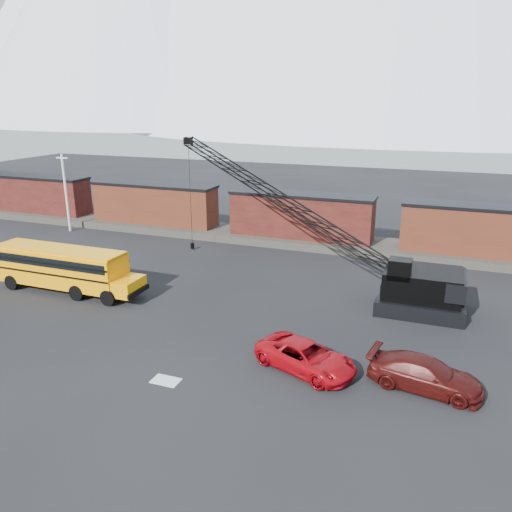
{
  "coord_description": "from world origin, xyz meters",
  "views": [
    {
      "loc": [
        12.35,
        -22.66,
        13.35
      ],
      "look_at": [
        0.78,
        7.87,
        3.0
      ],
      "focal_mm": 35.0,
      "sensor_mm": 36.0,
      "label": 1
    }
  ],
  "objects_px": {
    "red_pickup": "(306,357)",
    "crawler_crane": "(280,199)",
    "maroon_suv": "(425,374)",
    "school_bus": "(65,268)"
  },
  "relations": [
    {
      "from": "school_bus",
      "to": "maroon_suv",
      "type": "relative_size",
      "value": 2.17
    },
    {
      "from": "red_pickup",
      "to": "crawler_crane",
      "type": "xyz_separation_m",
      "value": [
        -5.87,
        13.51,
        5.3
      ]
    },
    {
      "from": "maroon_suv",
      "to": "crawler_crane",
      "type": "bearing_deg",
      "value": 49.62
    },
    {
      "from": "red_pickup",
      "to": "crawler_crane",
      "type": "bearing_deg",
      "value": 44.73
    },
    {
      "from": "red_pickup",
      "to": "crawler_crane",
      "type": "relative_size",
      "value": 0.23
    },
    {
      "from": "red_pickup",
      "to": "school_bus",
      "type": "bearing_deg",
      "value": 97.85
    },
    {
      "from": "school_bus",
      "to": "crawler_crane",
      "type": "xyz_separation_m",
      "value": [
        13.23,
        8.96,
        4.25
      ]
    },
    {
      "from": "crawler_crane",
      "to": "maroon_suv",
      "type": "bearing_deg",
      "value": -48.51
    },
    {
      "from": "red_pickup",
      "to": "maroon_suv",
      "type": "distance_m",
      "value": 5.8
    },
    {
      "from": "crawler_crane",
      "to": "red_pickup",
      "type": "bearing_deg",
      "value": -66.53
    }
  ]
}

